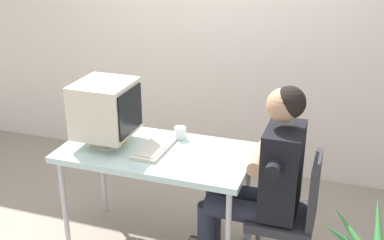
{
  "coord_description": "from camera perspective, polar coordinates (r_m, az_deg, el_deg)",
  "views": [
    {
      "loc": [
        1.16,
        -2.68,
        2.17
      ],
      "look_at": [
        0.25,
        0.0,
        1.01
      ],
      "focal_mm": 45.28,
      "sensor_mm": 36.0,
      "label": 1
    }
  ],
  "objects": [
    {
      "name": "person_seated",
      "position": [
        3.05,
        8.34,
        -6.55
      ],
      "size": [
        0.74,
        0.57,
        1.31
      ],
      "color": "black",
      "rests_on": "ground_plane"
    },
    {
      "name": "office_chair",
      "position": [
        3.14,
        11.72,
        -10.43
      ],
      "size": [
        0.4,
        0.4,
        0.87
      ],
      "color": "#4C4C51",
      "rests_on": "ground_plane"
    },
    {
      "name": "crt_monitor",
      "position": [
        3.28,
        -10.13,
        1.24
      ],
      "size": [
        0.37,
        0.39,
        0.44
      ],
      "color": "beige",
      "rests_on": "desk"
    },
    {
      "name": "desk_mug",
      "position": [
        3.38,
        -1.39,
        -1.53
      ],
      "size": [
        0.08,
        0.09,
        0.09
      ],
      "color": "white",
      "rests_on": "desk"
    },
    {
      "name": "keyboard",
      "position": [
        3.26,
        -4.23,
        -3.12
      ],
      "size": [
        0.18,
        0.44,
        0.03
      ],
      "color": "beige",
      "rests_on": "desk"
    },
    {
      "name": "wall_back",
      "position": [
        4.22,
        6.91,
        13.03
      ],
      "size": [
        8.0,
        0.1,
        3.0
      ],
      "primitive_type": "cube",
      "color": "beige",
      "rests_on": "ground_plane"
    },
    {
      "name": "desk",
      "position": [
        3.27,
        -4.22,
        -4.44
      ],
      "size": [
        1.28,
        0.66,
        0.76
      ],
      "color": "#B7B7BC",
      "rests_on": "ground_plane"
    }
  ]
}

